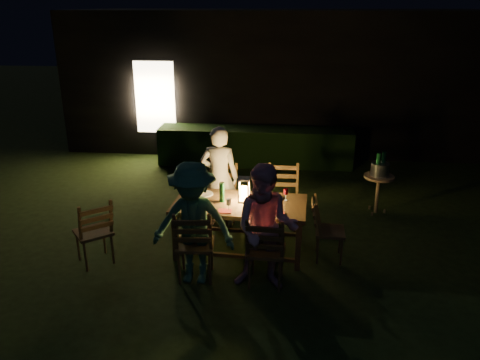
# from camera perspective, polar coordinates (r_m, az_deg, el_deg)

# --- Properties ---
(garden_envelope) EXTENTS (40.00, 40.00, 3.20)m
(garden_envelope) POSITION_cam_1_polar(r_m,az_deg,el_deg) (12.37, 4.95, 12.48)
(garden_envelope) COLOR black
(garden_envelope) RESTS_ON ground
(dining_table) EXTENTS (1.88, 1.02, 0.76)m
(dining_table) POSITION_cam_1_polar(r_m,az_deg,el_deg) (6.48, -0.03, -3.39)
(dining_table) COLOR #482D18
(dining_table) RESTS_ON ground
(chair_near_left) EXTENTS (0.50, 0.54, 1.05)m
(chair_near_left) POSITION_cam_1_polar(r_m,az_deg,el_deg) (6.06, -5.42, -9.23)
(chair_near_left) COLOR #482D18
(chair_near_left) RESTS_ON ground
(chair_near_right) EXTENTS (0.49, 0.52, 1.02)m
(chair_near_right) POSITION_cam_1_polar(r_m,az_deg,el_deg) (5.93, 3.15, -10.01)
(chair_near_right) COLOR #482D18
(chair_near_right) RESTS_ON ground
(chair_far_left) EXTENTS (0.55, 0.58, 1.03)m
(chair_far_left) POSITION_cam_1_polar(r_m,az_deg,el_deg) (7.40, -2.52, -3.39)
(chair_far_left) COLOR #482D18
(chair_far_left) RESTS_ON ground
(chair_far_right) EXTENTS (0.48, 0.52, 1.07)m
(chair_far_right) POSITION_cam_1_polar(r_m,az_deg,el_deg) (7.28, 5.20, -3.80)
(chair_far_right) COLOR #482D18
(chair_far_right) RESTS_ON ground
(chair_end) EXTENTS (0.46, 0.43, 0.92)m
(chair_end) POSITION_cam_1_polar(r_m,az_deg,el_deg) (6.60, 10.67, -7.24)
(chair_end) COLOR #482D18
(chair_end) RESTS_ON ground
(chair_spare) EXTENTS (0.65, 0.65, 1.00)m
(chair_spare) POSITION_cam_1_polar(r_m,az_deg,el_deg) (6.67, -17.26, -7.34)
(chair_spare) COLOR #482D18
(chair_spare) RESTS_ON ground
(person_house_side) EXTENTS (0.61, 0.42, 1.62)m
(person_house_side) POSITION_cam_1_polar(r_m,az_deg,el_deg) (7.26, -2.53, 0.36)
(person_house_side) COLOR beige
(person_house_side) RESTS_ON ground
(person_opp_right) EXTENTS (0.82, 0.66, 1.61)m
(person_opp_right) POSITION_cam_1_polar(r_m,az_deg,el_deg) (5.65, 3.20, -5.93)
(person_opp_right) COLOR #D18FA0
(person_opp_right) RESTS_ON ground
(person_opp_left) EXTENTS (1.06, 0.66, 1.59)m
(person_opp_left) POSITION_cam_1_polar(r_m,az_deg,el_deg) (5.79, -5.73, -5.35)
(person_opp_left) COLOR #34684B
(person_opp_left) RESTS_ON ground
(lantern) EXTENTS (0.16, 0.16, 0.35)m
(lantern) POSITION_cam_1_polar(r_m,az_deg,el_deg) (6.43, 0.48, -1.35)
(lantern) COLOR white
(lantern) RESTS_ON dining_table
(plate_far_left) EXTENTS (0.25, 0.25, 0.01)m
(plate_far_left) POSITION_cam_1_polar(r_m,az_deg,el_deg) (6.75, -4.35, -1.69)
(plate_far_left) COLOR white
(plate_far_left) RESTS_ON dining_table
(plate_near_left) EXTENTS (0.25, 0.25, 0.01)m
(plate_near_left) POSITION_cam_1_polar(r_m,az_deg,el_deg) (6.36, -5.25, -3.18)
(plate_near_left) COLOR white
(plate_near_left) RESTS_ON dining_table
(plate_far_right) EXTENTS (0.25, 0.25, 0.01)m
(plate_far_right) POSITION_cam_1_polar(r_m,az_deg,el_deg) (6.60, 4.13, -2.21)
(plate_far_right) COLOR white
(plate_far_right) RESTS_ON dining_table
(plate_near_right) EXTENTS (0.25, 0.25, 0.01)m
(plate_near_right) POSITION_cam_1_polar(r_m,az_deg,el_deg) (6.20, 3.77, -3.77)
(plate_near_right) COLOR white
(plate_near_right) RESTS_ON dining_table
(wineglass_a) EXTENTS (0.06, 0.06, 0.18)m
(wineglass_a) POSITION_cam_1_polar(r_m,az_deg,el_deg) (6.72, -2.18, -0.99)
(wineglass_a) COLOR #59070F
(wineglass_a) RESTS_ON dining_table
(wineglass_b) EXTENTS (0.06, 0.06, 0.18)m
(wineglass_b) POSITION_cam_1_polar(r_m,az_deg,el_deg) (6.46, -6.53, -2.07)
(wineglass_b) COLOR #59070F
(wineglass_b) RESTS_ON dining_table
(wineglass_c) EXTENTS (0.06, 0.06, 0.18)m
(wineglass_c) POSITION_cam_1_polar(r_m,az_deg,el_deg) (6.13, 2.34, -3.23)
(wineglass_c) COLOR #59070F
(wineglass_c) RESTS_ON dining_table
(wineglass_d) EXTENTS (0.06, 0.06, 0.18)m
(wineglass_d) POSITION_cam_1_polar(r_m,az_deg,el_deg) (6.53, 5.61, -1.78)
(wineglass_d) COLOR #59070F
(wineglass_d) RESTS_ON dining_table
(wineglass_e) EXTENTS (0.06, 0.06, 0.18)m
(wineglass_e) POSITION_cam_1_polar(r_m,az_deg,el_deg) (6.16, -1.39, -3.07)
(wineglass_e) COLOR silver
(wineglass_e) RESTS_ON dining_table
(bottle_table) EXTENTS (0.07, 0.07, 0.28)m
(bottle_table) POSITION_cam_1_polar(r_m,az_deg,el_deg) (6.44, -2.23, -1.50)
(bottle_table) COLOR #0F471E
(bottle_table) RESTS_ON dining_table
(napkin_left) EXTENTS (0.18, 0.14, 0.01)m
(napkin_left) POSITION_cam_1_polar(r_m,az_deg,el_deg) (6.19, -1.87, -3.81)
(napkin_left) COLOR red
(napkin_left) RESTS_ON dining_table
(napkin_right) EXTENTS (0.18, 0.14, 0.01)m
(napkin_right) POSITION_cam_1_polar(r_m,az_deg,el_deg) (6.12, 4.63, -4.15)
(napkin_right) COLOR red
(napkin_right) RESTS_ON dining_table
(phone) EXTENTS (0.14, 0.07, 0.01)m
(phone) POSITION_cam_1_polar(r_m,az_deg,el_deg) (6.30, -6.04, -3.46)
(phone) COLOR black
(phone) RESTS_ON dining_table
(side_table) EXTENTS (0.50, 0.50, 0.67)m
(side_table) POSITION_cam_1_polar(r_m,az_deg,el_deg) (8.09, 16.56, -0.01)
(side_table) COLOR olive
(side_table) RESTS_ON ground
(ice_bucket) EXTENTS (0.30, 0.30, 0.22)m
(ice_bucket) POSITION_cam_1_polar(r_m,az_deg,el_deg) (8.02, 16.69, 1.25)
(ice_bucket) COLOR #A5A8AD
(ice_bucket) RESTS_ON side_table
(bottle_bucket_a) EXTENTS (0.07, 0.07, 0.32)m
(bottle_bucket_a) POSITION_cam_1_polar(r_m,az_deg,el_deg) (7.96, 16.43, 1.51)
(bottle_bucket_a) COLOR #0F471E
(bottle_bucket_a) RESTS_ON side_table
(bottle_bucket_b) EXTENTS (0.07, 0.07, 0.32)m
(bottle_bucket_b) POSITION_cam_1_polar(r_m,az_deg,el_deg) (8.06, 17.03, 1.67)
(bottle_bucket_b) COLOR #0F471E
(bottle_bucket_b) RESTS_ON side_table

